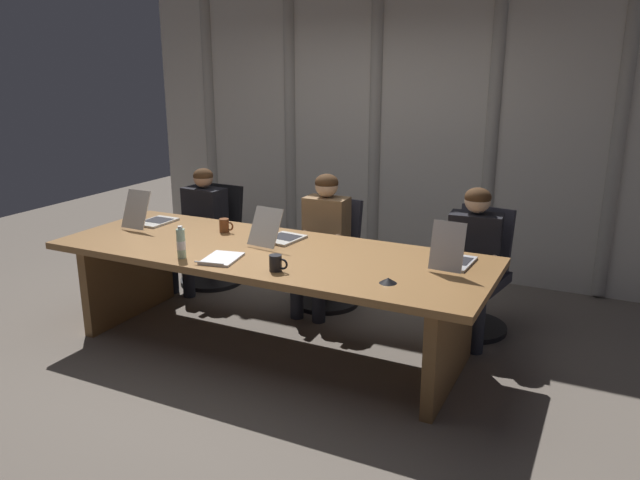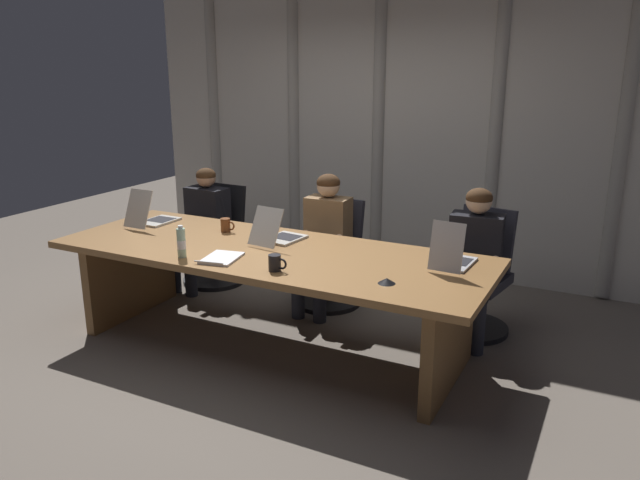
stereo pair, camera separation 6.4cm
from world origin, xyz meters
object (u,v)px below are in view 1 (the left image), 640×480
office_chair_left_mid (328,265)px  coffee_mug_near (225,226)px  office_chair_left_end (213,246)px  water_bottle_primary (181,244)px  spiral_notepad (222,259)px  person_center (473,254)px  coffee_mug_far (276,263)px  office_chair_center (474,285)px  person_left_end (199,221)px  laptop_center (453,257)px  laptop_left_end (150,218)px  person_left_mid (322,234)px  conference_mic_left_side (388,280)px  laptop_left_mid (278,235)px

office_chair_left_mid → coffee_mug_near: (-0.56, -0.75, 0.47)m
office_chair_left_end → office_chair_left_mid: office_chair_left_end is taller
water_bottle_primary → spiral_notepad: 0.30m
person_center → coffee_mug_far: (-1.00, -1.24, 0.15)m
office_chair_left_mid → spiral_notepad: 1.43m
office_chair_center → coffee_mug_far: size_ratio=7.33×
office_chair_left_end → office_chair_left_mid: bearing=92.2°
office_chair_center → coffee_mug_near: (-1.84, -0.75, 0.45)m
office_chair_left_end → water_bottle_primary: water_bottle_primary is taller
water_bottle_primary → coffee_mug_far: water_bottle_primary is taller
office_chair_left_end → person_left_end: person_left_end is taller
laptop_center → person_center: person_center is taller
coffee_mug_near → spiral_notepad: size_ratio=0.37×
office_chair_left_mid → person_center: 1.33m
laptop_left_end → coffee_mug_far: size_ratio=3.51×
laptop_left_end → person_left_mid: size_ratio=0.40×
laptop_left_end → laptop_center: bearing=-88.7°
laptop_center → coffee_mug_near: (-1.85, 0.05, -0.01)m
laptop_left_end → conference_mic_left_side: bearing=-101.0°
office_chair_left_end → water_bottle_primary: 1.72m
person_center → coffee_mug_far: size_ratio=8.83×
laptop_left_mid → water_bottle_primary: (-0.40, -0.63, 0.05)m
person_left_mid → spiral_notepad: person_left_mid is taller
spiral_notepad → laptop_left_end: bearing=143.4°
laptop_left_mid → office_chair_left_mid: laptop_left_mid is taller
office_chair_left_mid → conference_mic_left_side: office_chair_left_mid is taller
laptop_center → office_chair_center: size_ratio=0.44×
office_chair_left_mid → office_chair_center: bearing=96.9°
office_chair_center → water_bottle_primary: size_ratio=4.23×
person_center → coffee_mug_far: 1.60m
spiral_notepad → office_chair_left_end: bearing=117.4°
coffee_mug_far → laptop_left_end: bearing=159.9°
laptop_center → conference_mic_left_side: bearing=153.9°
person_center → water_bottle_primary: size_ratio=5.10×
laptop_left_end → water_bottle_primary: 1.01m
person_center → conference_mic_left_side: 1.17m
office_chair_left_mid → conference_mic_left_side: size_ratio=8.29×
water_bottle_primary → person_center: bearing=36.7°
laptop_center → spiral_notepad: laptop_center is taller
person_left_end → coffee_mug_far: 1.99m
person_center → coffee_mug_near: (-1.84, -0.60, 0.15)m
water_bottle_primary → coffee_mug_far: size_ratio=1.73×
office_chair_center → person_left_mid: size_ratio=0.83×
person_center → water_bottle_primary: 2.16m
office_chair_left_mid → person_center: (1.28, -0.15, 0.32)m
laptop_left_end → laptop_left_mid: 1.21m
laptop_left_mid → person_center: person_center is taller
office_chair_left_mid → spiral_notepad: office_chair_left_mid is taller
laptop_center → spiral_notepad: (-1.46, -0.56, -0.05)m
laptop_left_mid → office_chair_left_mid: (0.04, 0.81, -0.47)m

